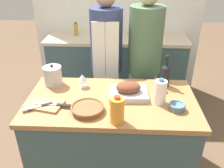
# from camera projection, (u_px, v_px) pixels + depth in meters

# --- Properties ---
(kitchen_island) EXTENTS (1.34, 0.71, 0.87)m
(kitchen_island) POSITION_uv_depth(u_px,v_px,m) (111.00, 141.00, 2.08)
(kitchen_island) COLOR #3D565B
(kitchen_island) RESTS_ON ground_plane
(back_counter) EXTENTS (1.84, 0.60, 0.93)m
(back_counter) POSITION_uv_depth(u_px,v_px,m) (117.00, 69.00, 3.32)
(back_counter) COLOR #3D565B
(back_counter) RESTS_ON ground_plane
(back_wall) EXTENTS (2.34, 0.10, 2.55)m
(back_wall) POSITION_uv_depth(u_px,v_px,m) (118.00, 4.00, 3.24)
(back_wall) COLOR silver
(back_wall) RESTS_ON ground_plane
(roasting_pan) EXTENTS (0.32, 0.25, 0.12)m
(roasting_pan) POSITION_uv_depth(u_px,v_px,m) (128.00, 91.00, 1.90)
(roasting_pan) COLOR #BCBCC1
(roasting_pan) RESTS_ON kitchen_island
(wicker_basket) EXTENTS (0.25, 0.25, 0.05)m
(wicker_basket) POSITION_uv_depth(u_px,v_px,m) (88.00, 108.00, 1.72)
(wicker_basket) COLOR brown
(wicker_basket) RESTS_ON kitchen_island
(cutting_board) EXTENTS (0.30, 0.23, 0.02)m
(cutting_board) POSITION_uv_depth(u_px,v_px,m) (45.00, 104.00, 1.79)
(cutting_board) COLOR #AD7F51
(cutting_board) RESTS_ON kitchen_island
(stock_pot) EXTENTS (0.16, 0.16, 0.19)m
(stock_pot) POSITION_uv_depth(u_px,v_px,m) (53.00, 76.00, 2.05)
(stock_pot) COLOR #B7B7BC
(stock_pot) RESTS_ON kitchen_island
(mixing_bowl) EXTENTS (0.12, 0.12, 0.05)m
(mixing_bowl) POSITION_uv_depth(u_px,v_px,m) (177.00, 106.00, 1.73)
(mixing_bowl) COLOR slate
(mixing_bowl) RESTS_ON kitchen_island
(juice_jug) EXTENTS (0.10, 0.10, 0.21)m
(juice_jug) POSITION_uv_depth(u_px,v_px,m) (117.00, 110.00, 1.57)
(juice_jug) COLOR orange
(juice_jug) RESTS_ON kitchen_island
(milk_jug) EXTENTS (0.09, 0.09, 0.21)m
(milk_jug) POSITION_uv_depth(u_px,v_px,m) (160.00, 92.00, 1.78)
(milk_jug) COLOR white
(milk_jug) RESTS_ON kitchen_island
(wine_bottle_green) EXTENTS (0.08, 0.08, 0.28)m
(wine_bottle_green) POSITION_uv_depth(u_px,v_px,m) (165.00, 74.00, 2.02)
(wine_bottle_green) COLOR black
(wine_bottle_green) RESTS_ON kitchen_island
(wine_glass_left) EXTENTS (0.08, 0.08, 0.12)m
(wine_glass_left) POSITION_uv_depth(u_px,v_px,m) (82.00, 78.00, 2.01)
(wine_glass_left) COLOR silver
(wine_glass_left) RESTS_ON kitchen_island
(wine_glass_right) EXTENTS (0.08, 0.08, 0.12)m
(wine_glass_right) POSITION_uv_depth(u_px,v_px,m) (161.00, 81.00, 1.95)
(wine_glass_right) COLOR silver
(wine_glass_right) RESTS_ON kitchen_island
(knife_chef) EXTENTS (0.28, 0.06, 0.01)m
(knife_chef) POSITION_uv_depth(u_px,v_px,m) (54.00, 104.00, 1.77)
(knife_chef) COLOR #B7B7BC
(knife_chef) RESTS_ON cutting_board
(knife_paring) EXTENTS (0.22, 0.12, 0.01)m
(knife_paring) POSITION_uv_depth(u_px,v_px,m) (39.00, 106.00, 1.75)
(knife_paring) COLOR #B7B7BC
(knife_paring) RESTS_ON cutting_board
(condiment_bottle_tall) EXTENTS (0.06, 0.06, 0.21)m
(condiment_bottle_tall) POSITION_uv_depth(u_px,v_px,m) (132.00, 28.00, 3.10)
(condiment_bottle_tall) COLOR maroon
(condiment_bottle_tall) RESTS_ON back_counter
(condiment_bottle_short) EXTENTS (0.05, 0.05, 0.19)m
(condiment_bottle_short) POSITION_uv_depth(u_px,v_px,m) (152.00, 31.00, 3.01)
(condiment_bottle_short) COLOR #332D28
(condiment_bottle_short) RESTS_ON back_counter
(condiment_bottle_extra) EXTENTS (0.05, 0.05, 0.18)m
(condiment_bottle_extra) POSITION_uv_depth(u_px,v_px,m) (76.00, 30.00, 3.09)
(condiment_bottle_extra) COLOR #B28E2D
(condiment_bottle_extra) RESTS_ON back_counter
(person_cook_aproned) EXTENTS (0.33, 0.33, 1.62)m
(person_cook_aproned) POSITION_uv_depth(u_px,v_px,m) (107.00, 59.00, 2.50)
(person_cook_aproned) COLOR beige
(person_cook_aproned) RESTS_ON ground_plane
(person_cook_guest) EXTENTS (0.34, 0.34, 1.65)m
(person_cook_guest) POSITION_uv_depth(u_px,v_px,m) (144.00, 60.00, 2.45)
(person_cook_guest) COLOR beige
(person_cook_guest) RESTS_ON ground_plane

